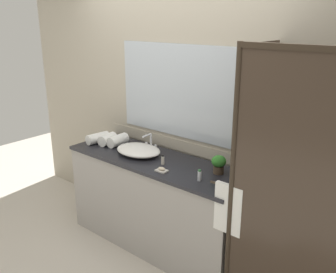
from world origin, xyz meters
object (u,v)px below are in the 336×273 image
object	(u,v)px
sink_basin	(138,150)
rolled_towel_near_edge	(98,138)
rolled_towel_far_edge	(118,140)
amenity_bottle_shampoo	(163,160)
soap_dish	(162,170)
amenity_bottle_body_wash	(199,175)
potted_plant	(219,163)
rolled_towel_middle	(107,139)
faucet	(150,144)

from	to	relation	value
sink_basin	rolled_towel_near_edge	world-z (taller)	rolled_towel_near_edge
rolled_towel_near_edge	rolled_towel_far_edge	size ratio (longest dim) A/B	1.07
rolled_towel_far_edge	amenity_bottle_shampoo	bearing A→B (deg)	-7.51
soap_dish	amenity_bottle_body_wash	xyz separation A→B (m)	(0.35, 0.05, 0.03)
rolled_towel_near_edge	amenity_bottle_shampoo	bearing A→B (deg)	-0.84
amenity_bottle_body_wash	rolled_towel_near_edge	world-z (taller)	rolled_towel_near_edge
potted_plant	rolled_towel_near_edge	xyz separation A→B (m)	(-1.37, -0.14, -0.04)
potted_plant	rolled_towel_near_edge	distance (m)	1.38
rolled_towel_far_edge	rolled_towel_middle	bearing A→B (deg)	-159.08
sink_basin	soap_dish	size ratio (longest dim) A/B	4.60
rolled_towel_far_edge	amenity_bottle_body_wash	bearing A→B (deg)	-8.07
potted_plant	amenity_bottle_body_wash	distance (m)	0.23
amenity_bottle_body_wash	amenity_bottle_shampoo	xyz separation A→B (m)	(-0.44, 0.07, -0.00)
faucet	amenity_bottle_shampoo	bearing A→B (deg)	-32.23
faucet	amenity_bottle_shampoo	xyz separation A→B (m)	(0.34, -0.22, -0.01)
amenity_bottle_body_wash	amenity_bottle_shampoo	world-z (taller)	amenity_bottle_body_wash
potted_plant	amenity_bottle_body_wash	size ratio (longest dim) A/B	1.68
rolled_towel_near_edge	sink_basin	bearing A→B (deg)	3.43
soap_dish	amenity_bottle_body_wash	distance (m)	0.35
amenity_bottle_shampoo	rolled_towel_far_edge	distance (m)	0.68
sink_basin	amenity_bottle_body_wash	bearing A→B (deg)	-8.33
potted_plant	rolled_towel_middle	size ratio (longest dim) A/B	0.81
sink_basin	amenity_bottle_shampoo	bearing A→B (deg)	-7.56
sink_basin	faucet	size ratio (longest dim) A/B	2.71
faucet	amenity_bottle_body_wash	distance (m)	0.84
amenity_bottle_body_wash	amenity_bottle_shampoo	bearing A→B (deg)	171.07
soap_dish	rolled_towel_far_edge	world-z (taller)	rolled_towel_far_edge
rolled_towel_middle	rolled_towel_near_edge	bearing A→B (deg)	-163.16
amenity_bottle_shampoo	amenity_bottle_body_wash	bearing A→B (deg)	-8.93
amenity_bottle_shampoo	rolled_towel_middle	world-z (taller)	rolled_towel_middle
faucet	potted_plant	xyz separation A→B (m)	(0.83, -0.07, 0.03)
faucet	rolled_towel_middle	world-z (taller)	faucet
amenity_bottle_body_wash	rolled_towel_middle	distance (m)	1.23
sink_basin	rolled_towel_far_edge	xyz separation A→B (m)	(-0.33, 0.04, 0.02)
potted_plant	amenity_bottle_shampoo	world-z (taller)	potted_plant
rolled_towel_near_edge	amenity_bottle_body_wash	bearing A→B (deg)	-3.54
amenity_bottle_body_wash	rolled_towel_middle	xyz separation A→B (m)	(-1.22, 0.12, 0.01)
sink_basin	rolled_towel_far_edge	size ratio (longest dim) A/B	2.10
sink_basin	potted_plant	xyz separation A→B (m)	(0.83, 0.10, 0.05)
potted_plant	rolled_towel_near_edge	size ratio (longest dim) A/B	0.67
faucet	amenity_bottle_body_wash	size ratio (longest dim) A/B	1.83
sink_basin	amenity_bottle_shampoo	distance (m)	0.35
amenity_bottle_shampoo	rolled_towel_far_edge	world-z (taller)	rolled_towel_far_edge
amenity_bottle_body_wash	rolled_towel_middle	world-z (taller)	rolled_towel_middle
sink_basin	faucet	xyz separation A→B (m)	(0.00, 0.17, 0.01)
amenity_bottle_body_wash	rolled_towel_middle	size ratio (longest dim) A/B	0.48
amenity_bottle_body_wash	rolled_towel_near_edge	size ratio (longest dim) A/B	0.40
sink_basin	rolled_towel_middle	bearing A→B (deg)	179.93
potted_plant	rolled_towel_middle	bearing A→B (deg)	-175.38
faucet	rolled_towel_near_edge	world-z (taller)	faucet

